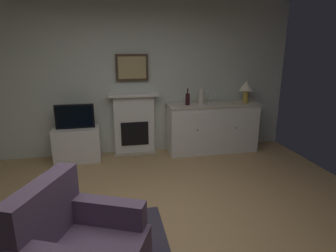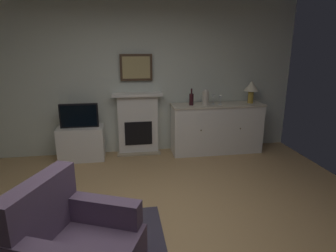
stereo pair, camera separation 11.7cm
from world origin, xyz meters
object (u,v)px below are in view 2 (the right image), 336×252
Objects in this scene: tv_set at (79,116)px; wine_glass_center at (221,98)px; table_lamp at (251,88)px; armchair at (74,248)px; wine_bottle at (191,99)px; tv_cabinet at (82,143)px; wine_glass_left at (213,97)px; framed_picture at (136,68)px; fireplace_unit at (138,123)px; vase_decorative at (206,97)px; sideboard_cabinet at (216,128)px.

wine_glass_center is at bearing -1.11° from tv_set.
table_lamp is 0.38× the size of armchair.
wine_bottle is 1.91m from tv_set.
wine_glass_center is 0.22× the size of tv_cabinet.
tv_cabinet is at bearing 179.89° from wine_glass_left.
wine_glass_left reaches higher than tv_set.
table_lamp is at bearing 0.98° from wine_bottle.
tv_set is at bearing -179.54° from wine_glass_left.
table_lamp is 3.12m from tv_cabinet.
wine_glass_center is (0.11, -0.07, 0.00)m from wine_glass_left.
wine_glass_left is (1.33, -0.21, -0.51)m from framed_picture.
armchair is (-0.67, -3.02, -1.15)m from framed_picture.
wine_glass_left is at bearing 54.61° from armchair.
wine_glass_left is 1.00× the size of wine_glass_center.
wine_bottle is 1.76× the size of wine_glass_center.
armchair is (-0.67, -2.98, -0.17)m from fireplace_unit.
armchair is (-1.84, -2.75, -0.65)m from vase_decorative.
wine_glass_center is 0.27× the size of tv_set.
framed_picture is 0.73× the size of tv_cabinet.
vase_decorative is (1.16, -0.23, 0.48)m from fireplace_unit.
sideboard_cabinet is 0.57m from wine_glass_center.
wine_glass_center is 3.52m from armchair.
vase_decorative is 0.27× the size of armchair.
wine_bottle is 2.03m from tv_cabinet.
fireplace_unit is 3.91× the size of vase_decorative.
sideboard_cabinet is at bearing -7.38° from wine_glass_left.
sideboard_cabinet is at bearing 118.05° from wine_glass_center.
tv_cabinet is at bearing 90.00° from tv_set.
sideboard_cabinet is at bearing 2.22° from wine_bottle.
vase_decorative is at bearing 178.93° from wine_glass_center.
armchair is at bearing -83.80° from tv_set.
armchair is (0.30, -2.79, -0.39)m from tv_set.
vase_decorative is 2.16m from tv_set.
armchair is at bearing -83.85° from tv_cabinet.
sideboard_cabinet is (1.41, -0.22, -1.08)m from framed_picture.
wine_bottle reaches higher than tv_cabinet.
vase_decorative is at bearing -168.33° from sideboard_cabinet.
framed_picture is at bearing 165.35° from wine_bottle.
framed_picture is 1.59m from tv_cabinet.
fireplace_unit is 1.02m from tv_cabinet.
tv_set is at bearing -169.23° from fireplace_unit.
framed_picture reaches higher than armchair.
armchair is (-2.00, -2.81, -0.63)m from wine_glass_left.
vase_decorative is 0.38× the size of tv_cabinet.
fireplace_unit is 1.02m from tv_set.
vase_decorative reaches higher than tv_cabinet.
vase_decorative is 2.27m from tv_cabinet.
vase_decorative is at bearing -159.46° from wine_glass_left.
fireplace_unit is 1.47× the size of tv_cabinet.
framed_picture is 3.30m from armchair.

